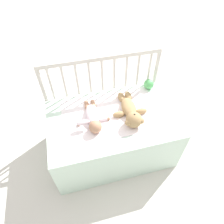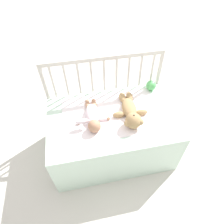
{
  "view_description": "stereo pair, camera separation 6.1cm",
  "coord_description": "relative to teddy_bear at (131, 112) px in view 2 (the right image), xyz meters",
  "views": [
    {
      "loc": [
        -0.29,
        -1.1,
        1.82
      ],
      "look_at": [
        0.0,
        0.01,
        0.56
      ],
      "focal_mm": 32.0,
      "sensor_mm": 36.0,
      "label": 1
    },
    {
      "loc": [
        -0.23,
        -1.11,
        1.82
      ],
      "look_at": [
        0.0,
        0.01,
        0.56
      ],
      "focal_mm": 32.0,
      "sensor_mm": 36.0,
      "label": 2
    }
  ],
  "objects": [
    {
      "name": "ground_plane",
      "position": [
        -0.16,
        0.01,
        -0.55
      ],
      "size": [
        12.0,
        12.0,
        0.0
      ],
      "primitive_type": "plane",
      "color": "silver"
    },
    {
      "name": "crib_mattress",
      "position": [
        -0.16,
        0.01,
        -0.3
      ],
      "size": [
        1.13,
        0.71,
        0.5
      ],
      "color": "silver",
      "rests_on": "ground_plane"
    },
    {
      "name": "crib_rail",
      "position": [
        -0.16,
        0.39,
        0.06
      ],
      "size": [
        1.13,
        0.04,
        0.88
      ],
      "color": "beige",
      "rests_on": "ground_plane"
    },
    {
      "name": "blanket",
      "position": [
        -0.15,
        0.06,
        -0.05
      ],
      "size": [
        0.86,
        0.54,
        0.01
      ],
      "color": "white",
      "rests_on": "crib_mattress"
    },
    {
      "name": "teddy_bear",
      "position": [
        0.0,
        0.0,
        0.0
      ],
      "size": [
        0.31,
        0.46,
        0.14
      ],
      "color": "tan",
      "rests_on": "crib_mattress"
    },
    {
      "name": "baby",
      "position": [
        -0.32,
        0.03,
        -0.01
      ],
      "size": [
        0.3,
        0.4,
        0.11
      ],
      "color": "white",
      "rests_on": "crib_mattress"
    },
    {
      "name": "toy_ball",
      "position": [
        0.29,
        0.3,
        -0.0
      ],
      "size": [
        0.1,
        0.1,
        0.1
      ],
      "color": "#59BF66",
      "rests_on": "crib_mattress"
    }
  ]
}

